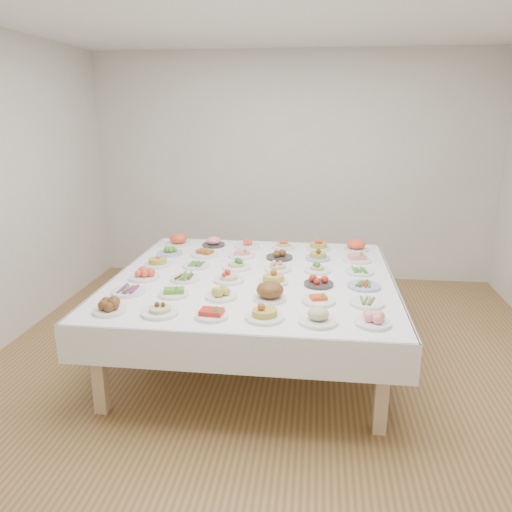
# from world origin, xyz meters

# --- Properties ---
(room_envelope) EXTENTS (5.02, 5.02, 2.81)m
(room_envelope) POSITION_xyz_m (0.00, 0.00, 1.83)
(room_envelope) COLOR #9D6E41
(room_envelope) RESTS_ON ground
(display_table) EXTENTS (2.34, 2.34, 0.75)m
(display_table) POSITION_xyz_m (-0.19, 0.19, 0.69)
(display_table) COLOR white
(display_table) RESTS_ON ground
(dish_0) EXTENTS (0.23, 0.23, 0.11)m
(dish_0) POSITION_xyz_m (-1.09, -0.72, 0.80)
(dish_0) COLOR white
(dish_0) RESTS_ON display_table
(dish_1) EXTENTS (0.25, 0.25, 0.12)m
(dish_1) POSITION_xyz_m (-0.73, -0.71, 0.80)
(dish_1) COLOR white
(dish_1) RESTS_ON display_table
(dish_2) EXTENTS (0.23, 0.23, 0.11)m
(dish_2) POSITION_xyz_m (-0.36, -0.72, 0.80)
(dish_2) COLOR white
(dish_2) RESTS_ON display_table
(dish_3) EXTENTS (0.29, 0.28, 0.16)m
(dish_3) POSITION_xyz_m (-0.00, -0.70, 0.83)
(dish_3) COLOR white
(dish_3) RESTS_ON display_table
(dish_4) EXTENTS (0.26, 0.26, 0.14)m
(dish_4) POSITION_xyz_m (0.35, -0.72, 0.81)
(dish_4) COLOR white
(dish_4) RESTS_ON display_table
(dish_5) EXTENTS (0.24, 0.24, 0.10)m
(dish_5) POSITION_xyz_m (0.71, -0.71, 0.80)
(dish_5) COLOR white
(dish_5) RESTS_ON display_table
(dish_6) EXTENTS (0.25, 0.25, 0.06)m
(dish_6) POSITION_xyz_m (-1.09, -0.34, 0.78)
(dish_6) COLOR white
(dish_6) RESTS_ON display_table
(dish_7) EXTENTS (0.23, 0.23, 0.09)m
(dish_7) POSITION_xyz_m (-0.73, -0.35, 0.78)
(dish_7) COLOR white
(dish_7) RESTS_ON display_table
(dish_8) EXTENTS (0.23, 0.23, 0.11)m
(dish_8) POSITION_xyz_m (-0.37, -0.35, 0.80)
(dish_8) COLOR white
(dish_8) RESTS_ON display_table
(dish_9) EXTENTS (0.26, 0.26, 0.16)m
(dish_9) POSITION_xyz_m (-0.00, -0.35, 0.83)
(dish_9) COLOR white
(dish_9) RESTS_ON display_table
(dish_10) EXTENTS (0.25, 0.25, 0.09)m
(dish_10) POSITION_xyz_m (0.35, -0.35, 0.78)
(dish_10) COLOR white
(dish_10) RESTS_ON display_table
(dish_11) EXTENTS (0.24, 0.24, 0.06)m
(dish_11) POSITION_xyz_m (0.70, -0.36, 0.77)
(dish_11) COLOR white
(dish_11) RESTS_ON display_table
(dish_12) EXTENTS (0.25, 0.25, 0.11)m
(dish_12) POSITION_xyz_m (-1.09, 0.00, 0.80)
(dish_12) COLOR white
(dish_12) RESTS_ON display_table
(dish_13) EXTENTS (0.23, 0.23, 0.06)m
(dish_13) POSITION_xyz_m (-0.74, 0.01, 0.77)
(dish_13) COLOR white
(dish_13) RESTS_ON display_table
(dish_14) EXTENTS (0.27, 0.27, 0.14)m
(dish_14) POSITION_xyz_m (-0.38, 0.02, 0.82)
(dish_14) COLOR white
(dish_14) RESTS_ON display_table
(dish_15) EXTENTS (0.23, 0.23, 0.15)m
(dish_15) POSITION_xyz_m (-0.01, 0.02, 0.82)
(dish_15) COLOR white
(dish_15) RESTS_ON display_table
(dish_16) EXTENTS (0.23, 0.23, 0.10)m
(dish_16) POSITION_xyz_m (0.35, 0.01, 0.79)
(dish_16) COLOR #302D2A
(dish_16) RESTS_ON display_table
(dish_17) EXTENTS (0.26, 0.26, 0.06)m
(dish_17) POSITION_xyz_m (0.71, 0.01, 0.77)
(dish_17) COLOR #4C66B2
(dish_17) RESTS_ON display_table
(dish_18) EXTENTS (0.24, 0.24, 0.13)m
(dish_18) POSITION_xyz_m (-1.09, 0.36, 0.81)
(dish_18) COLOR white
(dish_18) RESTS_ON display_table
(dish_19) EXTENTS (0.24, 0.24, 0.05)m
(dish_19) POSITION_xyz_m (-0.73, 0.37, 0.77)
(dish_19) COLOR white
(dish_19) RESTS_ON display_table
(dish_20) EXTENTS (0.25, 0.25, 0.14)m
(dish_20) POSITION_xyz_m (-0.37, 0.38, 0.82)
(dish_20) COLOR white
(dish_20) RESTS_ON display_table
(dish_21) EXTENTS (0.24, 0.24, 0.13)m
(dish_21) POSITION_xyz_m (-0.01, 0.36, 0.81)
(dish_21) COLOR white
(dish_21) RESTS_ON display_table
(dish_22) EXTENTS (0.23, 0.23, 0.11)m
(dish_22) POSITION_xyz_m (0.34, 0.36, 0.79)
(dish_22) COLOR white
(dish_22) RESTS_ON display_table
(dish_23) EXTENTS (0.23, 0.23, 0.05)m
(dish_23) POSITION_xyz_m (0.70, 0.37, 0.77)
(dish_23) COLOR white
(dish_23) RESTS_ON display_table
(dish_24) EXTENTS (0.24, 0.24, 0.09)m
(dish_24) POSITION_xyz_m (-1.09, 0.74, 0.79)
(dish_24) COLOR #4C66B2
(dish_24) RESTS_ON display_table
(dish_25) EXTENTS (0.26, 0.26, 0.11)m
(dish_25) POSITION_xyz_m (-0.74, 0.73, 0.80)
(dish_25) COLOR white
(dish_25) RESTS_ON display_table
(dish_26) EXTENTS (0.25, 0.25, 0.10)m
(dish_26) POSITION_xyz_m (-0.38, 0.74, 0.79)
(dish_26) COLOR white
(dish_26) RESTS_ON display_table
(dish_27) EXTENTS (0.25, 0.25, 0.10)m
(dish_27) POSITION_xyz_m (-0.02, 0.72, 0.79)
(dish_27) COLOR #302D2A
(dish_27) RESTS_ON display_table
(dish_28) EXTENTS (0.23, 0.23, 0.14)m
(dish_28) POSITION_xyz_m (0.34, 0.74, 0.82)
(dish_28) COLOR #4C66B2
(dish_28) RESTS_ON display_table
(dish_29) EXTENTS (0.25, 0.25, 0.11)m
(dish_29) POSITION_xyz_m (0.70, 0.73, 0.80)
(dish_29) COLOR white
(dish_29) RESTS_ON display_table
(dish_30) EXTENTS (0.26, 0.26, 0.16)m
(dish_30) POSITION_xyz_m (-1.10, 1.09, 0.83)
(dish_30) COLOR white
(dish_30) RESTS_ON display_table
(dish_31) EXTENTS (0.23, 0.23, 0.12)m
(dish_31) POSITION_xyz_m (-0.73, 1.10, 0.81)
(dish_31) COLOR #302D2A
(dish_31) RESTS_ON display_table
(dish_32) EXTENTS (0.26, 0.26, 0.10)m
(dish_32) POSITION_xyz_m (-0.38, 1.09, 0.79)
(dish_32) COLOR white
(dish_32) RESTS_ON display_table
(dish_33) EXTENTS (0.22, 0.22, 0.11)m
(dish_33) POSITION_xyz_m (-0.01, 1.10, 0.80)
(dish_33) COLOR white
(dish_33) RESTS_ON display_table
(dish_34) EXTENTS (0.23, 0.23, 0.14)m
(dish_34) POSITION_xyz_m (0.35, 1.10, 0.82)
(dish_34) COLOR white
(dish_34) RESTS_ON display_table
(dish_35) EXTENTS (0.24, 0.24, 0.15)m
(dish_35) POSITION_xyz_m (0.72, 1.10, 0.83)
(dish_35) COLOR white
(dish_35) RESTS_ON display_table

